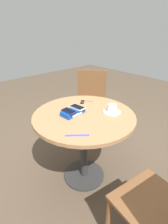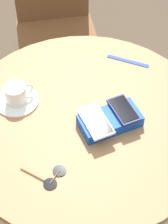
# 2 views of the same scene
# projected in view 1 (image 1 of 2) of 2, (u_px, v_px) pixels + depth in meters

# --- Properties ---
(ground_plane) EXTENTS (8.00, 8.00, 0.00)m
(ground_plane) POSITION_uv_depth(u_px,v_px,m) (84.00, 175.00, 1.82)
(ground_plane) COLOR brown
(round_table) EXTENTS (0.88, 0.88, 0.72)m
(round_table) POSITION_uv_depth(u_px,v_px,m) (84.00, 127.00, 1.56)
(round_table) COLOR #2D2D2D
(round_table) RESTS_ON ground_plane
(phone_box) EXTENTS (0.21, 0.12, 0.04)m
(phone_box) POSITION_uv_depth(u_px,v_px,m) (73.00, 112.00, 1.49)
(phone_box) COLOR #0F42AD
(phone_box) RESTS_ON round_table
(phone_navy) EXTENTS (0.08, 0.13, 0.01)m
(phone_navy) POSITION_uv_depth(u_px,v_px,m) (69.00, 111.00, 1.44)
(phone_navy) COLOR navy
(phone_navy) RESTS_ON phone_box
(phone_white) EXTENTS (0.09, 0.14, 0.01)m
(phone_white) POSITION_uv_depth(u_px,v_px,m) (77.00, 107.00, 1.51)
(phone_white) COLOR silver
(phone_white) RESTS_ON phone_box
(saucer) EXTENTS (0.15, 0.15, 0.01)m
(saucer) POSITION_uv_depth(u_px,v_px,m) (112.00, 112.00, 1.53)
(saucer) COLOR white
(saucer) RESTS_ON round_table
(coffee_cup) EXTENTS (0.10, 0.08, 0.07)m
(coffee_cup) POSITION_uv_depth(u_px,v_px,m) (112.00, 108.00, 1.51)
(coffee_cup) COLOR white
(coffee_cup) RESTS_ON saucer
(lanyard_strap) EXTENTS (0.14, 0.12, 0.00)m
(lanyard_strap) POSITION_uv_depth(u_px,v_px,m) (77.00, 135.00, 1.21)
(lanyard_strap) COLOR blue
(lanyard_strap) RESTS_ON round_table
(sunglasses) EXTENTS (0.13, 0.10, 0.01)m
(sunglasses) POSITION_uv_depth(u_px,v_px,m) (83.00, 102.00, 1.73)
(sunglasses) COLOR black
(sunglasses) RESTS_ON round_table
(chair_near_window) EXTENTS (0.48, 0.48, 0.89)m
(chair_near_window) POSITION_uv_depth(u_px,v_px,m) (167.00, 211.00, 0.99)
(chair_near_window) COLOR brown
(chair_near_window) RESTS_ON ground_plane
(chair_far_side) EXTENTS (0.56, 0.56, 0.88)m
(chair_far_side) POSITION_uv_depth(u_px,v_px,m) (91.00, 104.00, 2.31)
(chair_far_side) COLOR brown
(chair_far_side) RESTS_ON ground_plane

